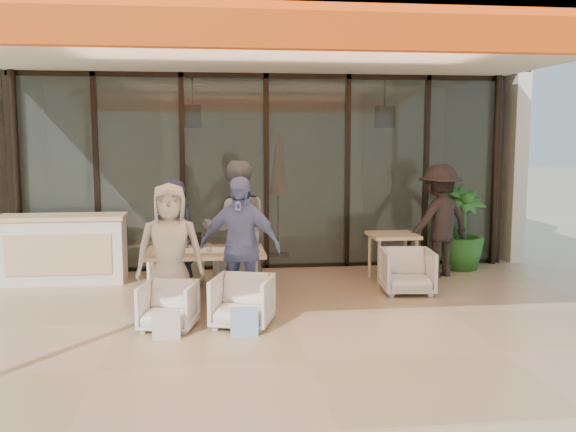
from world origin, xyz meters
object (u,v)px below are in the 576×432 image
Objects in this scene: chair_far_right at (235,268)px; diner_navy at (174,240)px; chair_far_left at (177,268)px; diner_grey at (237,230)px; diner_periwinkle at (240,247)px; potted_palm at (461,229)px; host_counter at (63,249)px; side_chair at (408,269)px; diner_cream at (170,251)px; standing_woman at (439,221)px; chair_near_left at (168,304)px; chair_near_right at (242,299)px; dining_table at (205,255)px; side_table at (393,241)px.

chair_far_right is 1.10m from diner_navy.
diner_grey is (0.84, -0.50, 0.62)m from chair_far_left.
potted_palm is at bearing 50.21° from diner_periwinkle.
host_counter reaches higher than side_chair.
diner_cream is at bearing 40.99° from diner_grey.
diner_periwinkle reaches higher than diner_navy.
diner_navy is 0.85m from diner_grey.
standing_woman is (3.18, 1.78, 0.02)m from diner_periwinkle.
standing_woman reaches higher than chair_near_left.
chair_near_right is at bearing -44.90° from host_counter.
host_counter is 1.04× the size of standing_woman.
side_chair is 2.03m from potted_palm.
potted_palm is (3.73, 0.86, 0.39)m from chair_far_right.
side_chair is (2.80, 0.34, -0.33)m from dining_table.
chair_near_right is 0.90× the size of side_table.
diner_navy reaches higher than chair_far_right.
side_table is at bearing 21.19° from dining_table.
diner_navy is 4.11m from standing_woman.
chair_near_right is 3.14m from side_table.
diner_grey is (0.00, 1.40, 0.60)m from chair_near_right.
chair_near_right is 0.95× the size of side_chair.
diner_navy is at bearing 132.85° from dining_table.
diner_navy is (1.70, -1.13, 0.28)m from host_counter.
potted_palm is (4.57, 2.26, -0.13)m from diner_cream.
diner_grey is at bearing 85.57° from chair_far_right.
host_counter is 5.07m from side_chair.
dining_table is at bearing 131.10° from chair_near_right.
chair_near_right is at bearing 85.57° from chair_far_right.
diner_cream is 4.40m from standing_woman.
diner_navy is 4.77m from potted_palm.
side_table is at bearing 95.72° from side_chair.
chair_far_left is 0.38× the size of diner_periwinkle.
potted_palm is (4.57, 2.76, 0.39)m from chair_near_left.
chair_near_right is 0.48× the size of potted_palm.
diner_cream reaches higher than chair_near_right.
chair_near_right is at bearing 13.56° from standing_woman.
dining_table is 0.65m from diner_periwinkle.
host_counter is 1.33× the size of potted_palm.
dining_table is at bearing 45.18° from diner_cream.
chair_far_left is 0.84m from chair_far_right.
diner_navy is 0.90m from diner_cream.
potted_palm reaches higher than host_counter.
dining_table is 0.67m from diner_grey.
host_counter is at bearing -29.97° from diner_grey.
host_counter reaches higher than side_table.
side_table is at bearing -170.85° from diner_grey.
chair_far_left is 1.49m from diner_cream.
diner_periwinkle reaches higher than dining_table.
chair_far_right is 0.37× the size of diner_cream.
standing_woman is (0.81, 0.24, 0.25)m from side_table.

